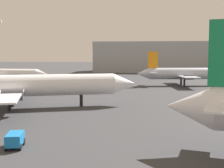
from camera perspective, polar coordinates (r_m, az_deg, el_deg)
The scene contains 5 objects.
airplane_on_taxiway at distance 47.72m, azimuth -17.29°, elevation -0.32°, with size 35.33×28.10×10.73m.
airplane_far_left at distance 81.51m, azimuth 13.74°, elevation 1.92°, with size 26.21×18.49×8.87m.
airplane_far_right at distance 85.02m, azimuth -19.56°, elevation 1.82°, with size 23.83×20.69×9.55m.
baggage_cart at distance 28.45m, azimuth -17.83°, elevation -9.89°, with size 1.82×2.62×1.30m.
terminal_building at distance 143.93m, azimuth 12.98°, elevation 4.98°, with size 79.94×20.37×13.76m, color #999EA3.
Camera 1 is at (0.55, -8.27, 8.26)m, focal length 48.50 mm.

